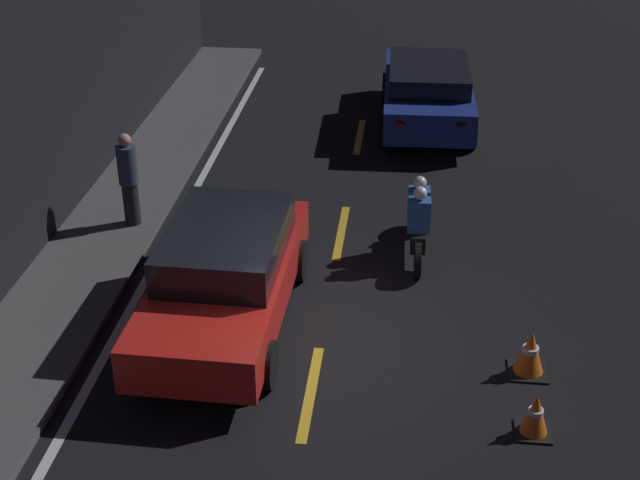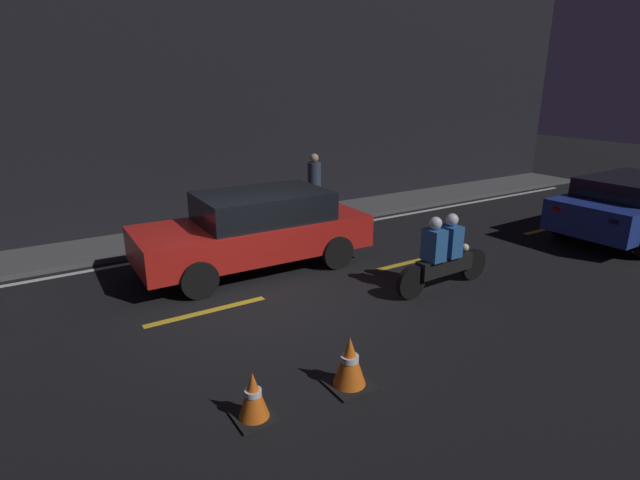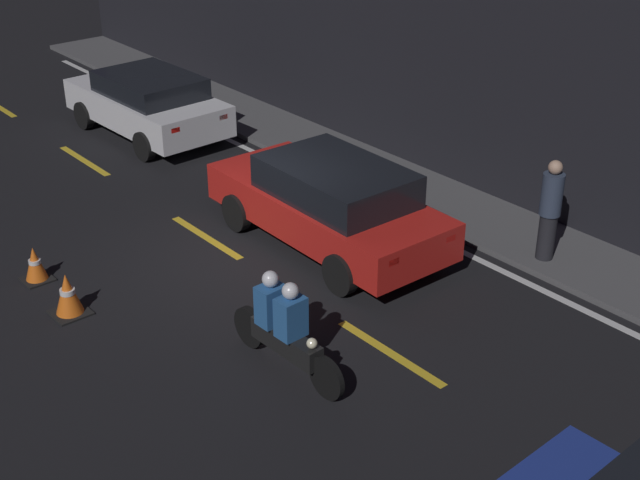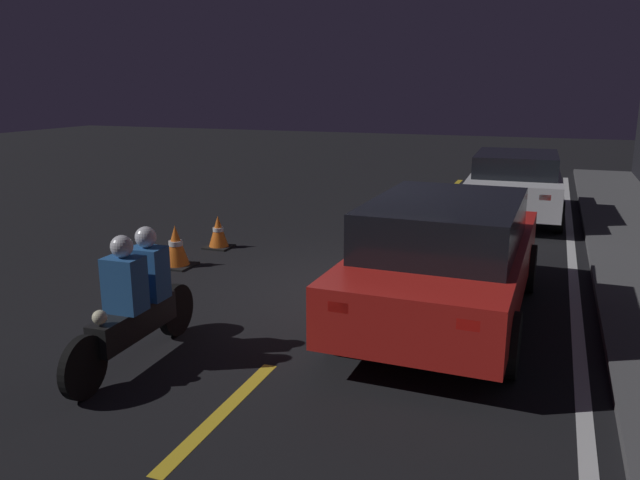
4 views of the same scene
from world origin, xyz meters
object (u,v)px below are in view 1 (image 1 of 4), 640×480
sedan_blue (427,90)px  traffic_cone_mid (530,353)px  taxi_red (225,274)px  traffic_cone_near (535,415)px  motorcycle (418,221)px  pedestrian (129,179)px

sedan_blue → traffic_cone_mid: sedan_blue is taller
taxi_red → sedan_blue: bearing=162.4°
sedan_blue → traffic_cone_near: 10.53m
sedan_blue → traffic_cone_near: bearing=-174.1°
traffic_cone_near → motorcycle: bearing=19.2°
pedestrian → sedan_blue: bearing=-41.9°
sedan_blue → traffic_cone_mid: (-9.18, -1.44, -0.47)m
taxi_red → traffic_cone_mid: taxi_red is taller
sedan_blue → traffic_cone_mid: size_ratio=7.06×
taxi_red → sedan_blue: 8.86m
motorcycle → traffic_cone_mid: 3.47m
motorcycle → sedan_blue: bearing=-2.7°
traffic_cone_near → traffic_cone_mid: (1.24, -0.05, 0.04)m
taxi_red → traffic_cone_mid: size_ratio=6.88×
sedan_blue → pedestrian: size_ratio=2.76×
sedan_blue → motorcycle: size_ratio=2.15×
pedestrian → traffic_cone_near: bearing=-126.1°
sedan_blue → traffic_cone_near: (-10.42, -1.39, -0.51)m
traffic_cone_near → pedestrian: pedestrian is taller
traffic_cone_near → pedestrian: size_ratio=0.34×
motorcycle → pedestrian: size_ratio=1.28×
taxi_red → traffic_cone_near: taxi_red is taller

